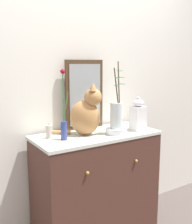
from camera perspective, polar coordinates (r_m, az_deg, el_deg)
wall_back at (r=2.47m, az=-3.94°, el=5.19°), size 4.40×0.08×2.60m
sideboard at (r=2.43m, az=0.00°, el=-15.28°), size 1.04×0.50×0.94m
mirror_leaning at (r=2.40m, az=-2.39°, el=3.63°), size 0.36×0.03×0.60m
cat_sitting at (r=2.19m, az=-2.03°, el=-0.29°), size 0.38×0.32×0.42m
vase_slim_green at (r=2.06m, az=-6.71°, el=-1.97°), size 0.06×0.05×0.53m
bowl_porcelain at (r=2.25m, az=4.22°, el=-3.97°), size 0.18×0.18×0.05m
vase_glass_clear at (r=2.22m, az=4.29°, el=-0.37°), size 0.11×0.13×0.54m
jar_lidded_porcelain at (r=2.38m, az=8.72°, el=-0.70°), size 0.11×0.11×0.29m
candle_pillar at (r=2.15m, az=-9.78°, el=-4.07°), size 0.04×0.04×0.11m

